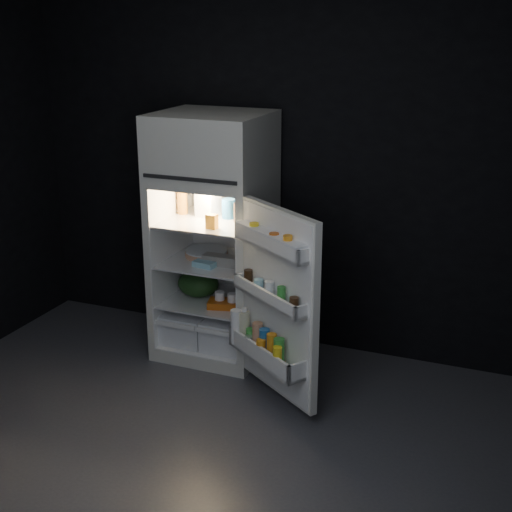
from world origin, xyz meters
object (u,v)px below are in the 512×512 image
at_px(yogurt_tray, 227,304).
at_px(refrigerator, 215,228).
at_px(milk_jug, 208,200).
at_px(egg_carton, 221,260).
at_px(fridge_door, 274,306).

bearing_deg(yogurt_tray, refrigerator, 121.39).
xyz_separation_m(refrigerator, yogurt_tray, (0.16, -0.16, -0.50)).
bearing_deg(refrigerator, milk_jug, 144.23).
bearing_deg(refrigerator, egg_carton, -50.08).
xyz_separation_m(milk_jug, yogurt_tray, (0.24, -0.21, -0.69)).
height_order(fridge_door, egg_carton, fridge_door).
distance_m(refrigerator, milk_jug, 0.21).
height_order(milk_jug, egg_carton, milk_jug).
height_order(refrigerator, egg_carton, refrigerator).
xyz_separation_m(refrigerator, egg_carton, (0.10, -0.12, -0.19)).
distance_m(fridge_door, milk_jug, 1.09).
bearing_deg(refrigerator, yogurt_tray, -44.23).
distance_m(fridge_door, yogurt_tray, 0.71).
bearing_deg(egg_carton, yogurt_tray, -33.26).
bearing_deg(yogurt_tray, fridge_door, -54.05).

